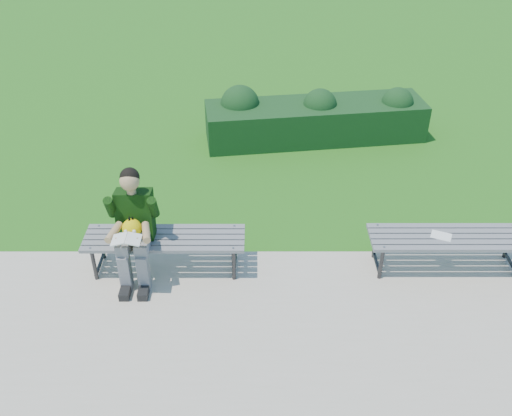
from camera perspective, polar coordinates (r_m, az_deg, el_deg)
The scene contains 7 objects.
ground at distance 6.92m, azimuth 2.47°, elevation -4.50°, with size 80.00×80.00×0.00m.
walkway at distance 5.65m, azimuth 3.13°, elevation -15.50°, with size 30.00×3.50×0.02m.
hedge at distance 9.41m, azimuth 5.67°, elevation 9.01°, with size 3.62×1.36×0.88m.
bench_left at distance 6.50m, azimuth -9.12°, elevation -3.26°, with size 1.80×0.50×0.46m.
bench_right at distance 6.79m, azimuth 18.76°, elevation -3.04°, with size 1.80×0.50×0.46m.
seated_boy at distance 6.31m, azimuth -12.16°, elevation -1.56°, with size 0.56×0.76×1.31m.
paper_sheet at distance 6.73m, azimuth 18.04°, elevation -2.66°, with size 0.26×0.23×0.01m.
Camera 1 is at (-0.30, -5.42, 4.29)m, focal length 40.00 mm.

